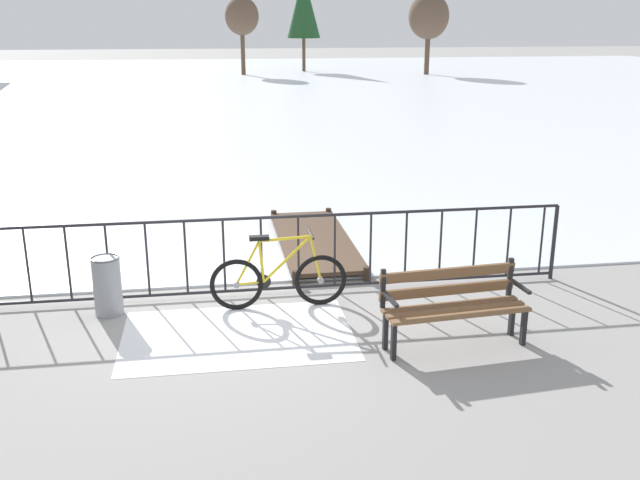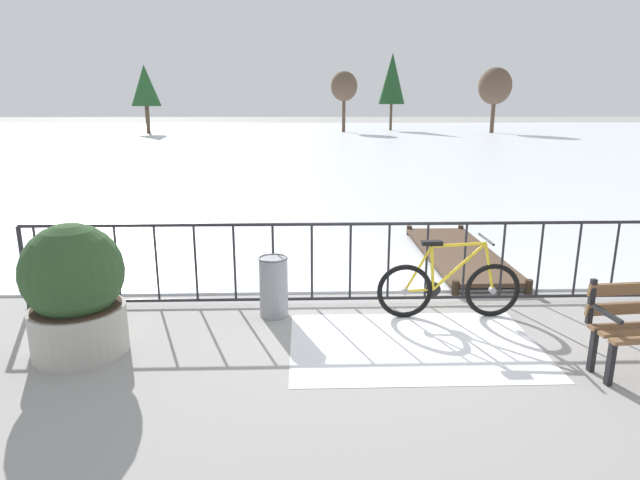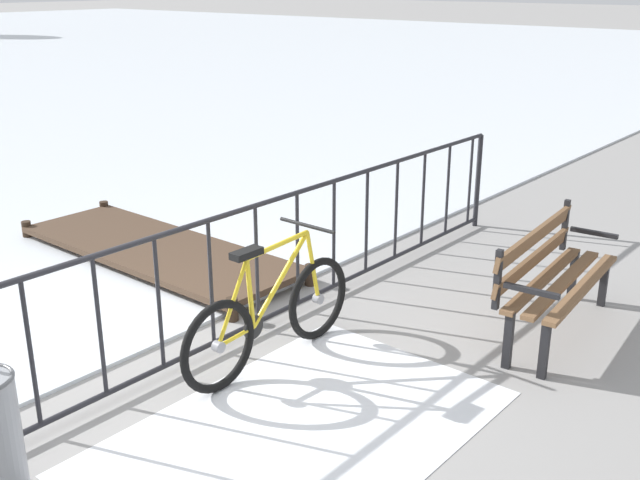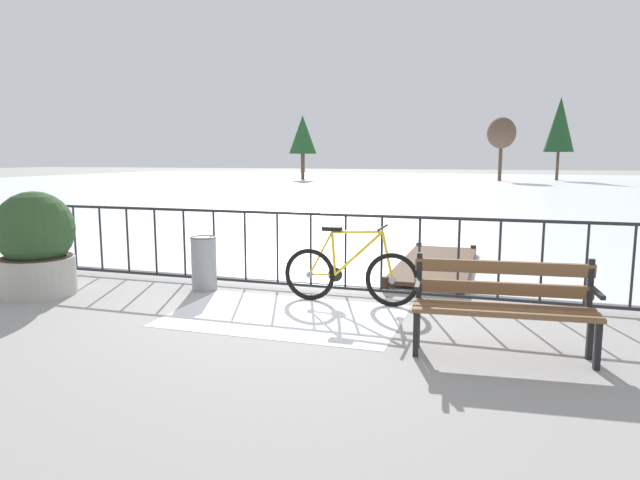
% 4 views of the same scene
% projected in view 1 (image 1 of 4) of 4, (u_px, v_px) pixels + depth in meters
% --- Properties ---
extents(ground_plane, '(160.00, 160.00, 0.00)m').
position_uv_depth(ground_plane, '(226.00, 297.00, 9.25)').
color(ground_plane, gray).
extents(frozen_pond, '(80.00, 56.00, 0.03)m').
position_uv_depth(frozen_pond, '(209.00, 90.00, 36.02)').
color(frozen_pond, silver).
rests_on(frozen_pond, ground).
extents(snow_patch, '(2.62, 1.72, 0.01)m').
position_uv_depth(snow_patch, '(238.00, 335.00, 8.13)').
color(snow_patch, white).
rests_on(snow_patch, ground).
extents(railing_fence, '(9.06, 0.06, 1.07)m').
position_uv_depth(railing_fence, '(224.00, 256.00, 9.08)').
color(railing_fence, '#232328').
rests_on(railing_fence, ground).
extents(bicycle_near_railing, '(1.71, 0.52, 0.97)m').
position_uv_depth(bicycle_near_railing, '(279.00, 279.00, 8.82)').
color(bicycle_near_railing, black).
rests_on(bicycle_near_railing, ground).
extents(park_bench, '(1.64, 0.62, 0.89)m').
position_uv_depth(park_bench, '(453.00, 301.00, 7.78)').
color(park_bench, brown).
rests_on(park_bench, ground).
extents(trash_bin, '(0.35, 0.35, 0.73)m').
position_uv_depth(trash_bin, '(107.00, 285.00, 8.61)').
color(trash_bin, gray).
rests_on(trash_bin, ground).
extents(wooden_dock, '(1.10, 3.31, 0.20)m').
position_uv_depth(wooden_dock, '(314.00, 240.00, 11.22)').
color(wooden_dock, '#4C3828').
rests_on(wooden_dock, ground).
extents(tree_far_west, '(2.22, 2.22, 6.36)m').
position_uv_depth(tree_far_west, '(304.00, 6.00, 46.97)').
color(tree_far_west, brown).
rests_on(tree_far_west, ground).
extents(tree_west_mid, '(2.55, 2.55, 4.99)m').
position_uv_depth(tree_west_mid, '(429.00, 17.00, 44.58)').
color(tree_west_mid, brown).
rests_on(tree_west_mid, ground).
extents(tree_east_mid, '(2.11, 2.11, 4.77)m').
position_uv_depth(tree_east_mid, '(242.00, 17.00, 44.25)').
color(tree_east_mid, brown).
rests_on(tree_east_mid, ground).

